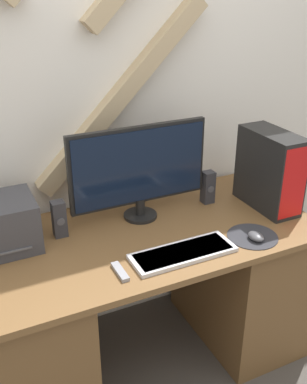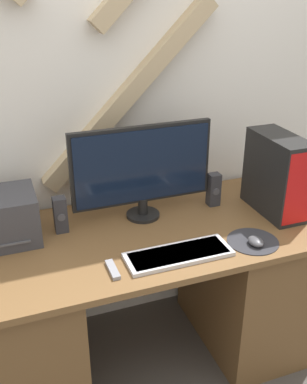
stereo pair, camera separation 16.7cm
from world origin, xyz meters
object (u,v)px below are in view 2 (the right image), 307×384
Objects in this scene: mouse at (256,241)px; computer_tower at (277,175)px; speaker_left at (60,215)px; keyboard at (179,254)px; monitor at (142,168)px; remote_control at (113,270)px; speaker_right at (214,189)px.

computer_tower is (0.25, 0.25, 0.17)m from mouse.
keyboard is at bearing -41.76° from speaker_left.
speaker_left reaches higher than mouse.
monitor is 5.31× the size of remote_control.
monitor is 1.73× the size of computer_tower.
speaker_right is at bearing 89.29° from mouse.
speaker_right is at bearing 46.85° from keyboard.
computer_tower is (0.60, 0.21, 0.18)m from keyboard.
monitor reaches higher than speaker_right.
keyboard is at bearing 173.53° from mouse.
speaker_left is (-0.76, 0.41, 0.06)m from mouse.
mouse reaches higher than remote_control.
speaker_right is at bearing -0.13° from speaker_left.
speaker_right is at bearing 146.76° from computer_tower.
computer_tower is at bearing 13.83° from remote_control.
monitor is 0.41m from speaker_right.
speaker_right is at bearing -1.48° from monitor.
speaker_left is 1.00× the size of speaker_right.
mouse is at bearing -90.71° from speaker_right.
remote_control is (-0.29, -0.01, -0.00)m from keyboard.
speaker_right reaches higher than keyboard.
computer_tower is 2.29× the size of speaker_left.
monitor is 3.97× the size of speaker_right.
computer_tower reaches higher than remote_control.
mouse is at bearing -135.49° from computer_tower.
speaker_left reaches higher than remote_control.
computer_tower reaches higher than keyboard.
computer_tower is at bearing -15.46° from monitor.
keyboard is 0.29m from remote_control.
speaker_right reaches higher than remote_control.
computer_tower is at bearing 44.51° from mouse.
computer_tower is 0.93m from remote_control.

